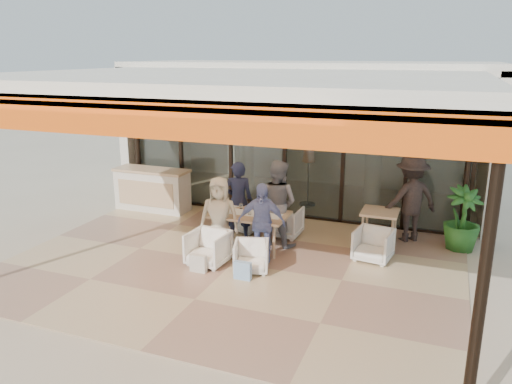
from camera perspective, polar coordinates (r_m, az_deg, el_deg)
ground at (r=9.22m, az=-2.62°, el=-8.25°), size 70.00×70.00×0.00m
terrace_floor at (r=9.22m, az=-2.62°, el=-8.22°), size 8.00×6.00×0.01m
terrace_structure at (r=8.22m, az=-3.65°, el=12.25°), size 8.00×6.00×3.40m
glass_storefront at (r=11.45m, az=3.32°, el=4.84°), size 8.08×0.10×3.20m
interior_block at (r=13.56m, az=6.43°, el=9.13°), size 9.05×3.62×3.52m
host_counter at (r=12.39m, az=-11.76°, el=0.29°), size 1.85×0.65×1.04m
dining_table at (r=9.66m, az=-0.83°, el=-2.75°), size 1.50×0.90×0.93m
chair_far_left at (r=10.76m, az=-0.99°, el=-2.92°), size 0.76×0.73×0.63m
chair_far_right at (r=10.48m, az=3.28°, el=-3.26°), size 0.69×0.65×0.69m
chair_near_left at (r=9.12m, az=-5.49°, el=-6.23°), size 0.72×0.68×0.69m
chair_near_right at (r=8.81m, az=-0.55°, el=-7.24°), size 0.73×0.71×0.61m
diner_navy at (r=10.16m, az=-2.06°, el=-1.03°), size 0.70×0.58×1.64m
diner_grey at (r=9.86m, az=2.44°, el=-1.27°), size 0.96×0.81×1.74m
diner_cream at (r=9.40m, az=-4.20°, el=-2.83°), size 0.83×0.64×1.52m
diner_periwinkle at (r=9.09m, az=0.61°, el=-3.53°), size 0.93×0.52×1.50m
tote_bag_cream at (r=8.86m, az=-6.62°, el=-8.18°), size 0.30×0.10×0.34m
tote_bag_blue at (r=8.53m, az=-1.54°, el=-9.04°), size 0.30×0.10×0.34m
side_table at (r=10.11m, az=13.97°, el=-2.69°), size 0.70×0.70×0.74m
side_chair at (r=9.50m, az=13.26°, el=-5.75°), size 0.73×0.69×0.67m
standing_woman at (r=10.51m, az=17.26°, el=-0.74°), size 1.33×1.22×1.80m
potted_palm at (r=10.44m, az=22.49°, el=-2.87°), size 0.97×0.97×1.27m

